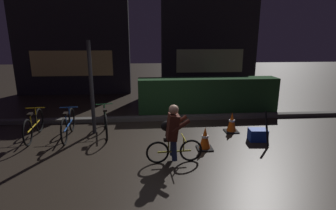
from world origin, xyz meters
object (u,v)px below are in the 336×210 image
parked_bike_leftmost (34,126)px  cyclist (173,134)px  traffic_cone_far (232,122)px  blue_crate (258,135)px  parked_bike_center_left (106,121)px  parked_bike_left_mid (68,125)px  street_post (91,89)px  closed_umbrella (267,129)px  traffic_cone_near (205,138)px

parked_bike_leftmost → cyclist: cyclist is taller
traffic_cone_far → blue_crate: (0.46, -0.68, -0.12)m
parked_bike_center_left → blue_crate: size_ratio=3.74×
parked_bike_left_mid → traffic_cone_far: size_ratio=2.91×
parked_bike_left_mid → blue_crate: (4.82, -0.63, -0.19)m
street_post → cyclist: street_post is taller
parked_bike_center_left → closed_umbrella: closed_umbrella is taller
street_post → parked_bike_center_left: bearing=-11.7°
street_post → traffic_cone_near: size_ratio=4.56×
street_post → traffic_cone_far: size_ratio=4.42×
cyclist → closed_umbrella: cyclist is taller
street_post → parked_bike_leftmost: 1.74m
parked_bike_left_mid → blue_crate: parked_bike_left_mid is taller
parked_bike_center_left → blue_crate: parked_bike_center_left is taller
blue_crate → cyclist: (-2.26, -0.99, 0.48)m
traffic_cone_near → cyclist: cyclist is taller
street_post → parked_bike_center_left: (0.32, -0.07, -0.88)m
parked_bike_center_left → traffic_cone_far: (3.43, -0.16, -0.08)m
parked_bike_leftmost → traffic_cone_far: size_ratio=2.91×
parked_bike_left_mid → cyclist: 3.05m
traffic_cone_far → cyclist: size_ratio=0.45×
parked_bike_center_left → street_post: bearing=68.1°
traffic_cone_near → blue_crate: bearing=15.5°
street_post → closed_umbrella: street_post is taller
parked_bike_center_left → closed_umbrella: size_ratio=1.93×
parked_bike_left_mid → cyclist: bearing=-126.4°
parked_bike_leftmost → street_post: bearing=-85.1°
traffic_cone_near → cyclist: bearing=-143.9°
blue_crate → cyclist: bearing=-156.3°
closed_umbrella → street_post: bearing=78.6°
traffic_cone_near → cyclist: 1.07m
street_post → parked_bike_center_left: street_post is taller
parked_bike_leftmost → traffic_cone_far: (5.22, 0.03, -0.07)m
street_post → parked_bike_leftmost: size_ratio=1.52×
parked_bike_center_left → blue_crate: bearing=-112.4°
parked_bike_leftmost → blue_crate: parked_bike_leftmost is taller
traffic_cone_far → parked_bike_left_mid: bearing=-179.4°
blue_crate → traffic_cone_far: bearing=124.3°
parked_bike_leftmost → traffic_cone_near: size_ratio=3.01×
parked_bike_leftmost → blue_crate: bearing=-101.6°
parked_bike_leftmost → parked_bike_left_mid: size_ratio=1.00×
traffic_cone_near → traffic_cone_far: (0.99, 1.08, 0.01)m
parked_bike_left_mid → parked_bike_center_left: parked_bike_center_left is taller
parked_bike_left_mid → parked_bike_center_left: (0.93, 0.21, 0.01)m
parked_bike_center_left → closed_umbrella: (3.99, -1.08, 0.05)m
parked_bike_leftmost → cyclist: size_ratio=1.30×
street_post → traffic_cone_near: 3.21m
traffic_cone_far → blue_crate: bearing=-55.7°
blue_crate → closed_umbrella: (0.10, -0.25, 0.25)m
traffic_cone_near → traffic_cone_far: bearing=47.5°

